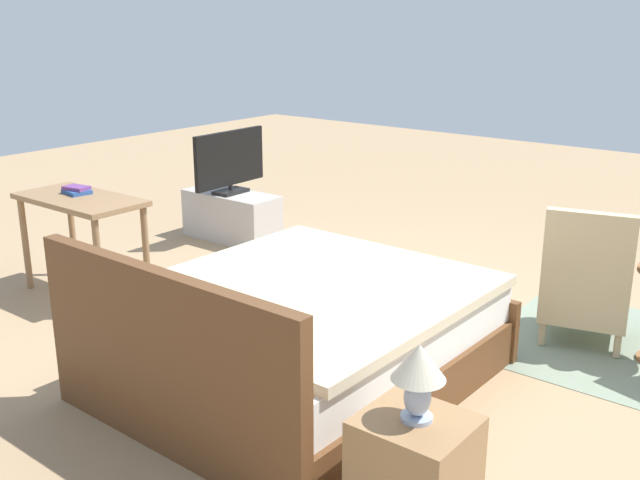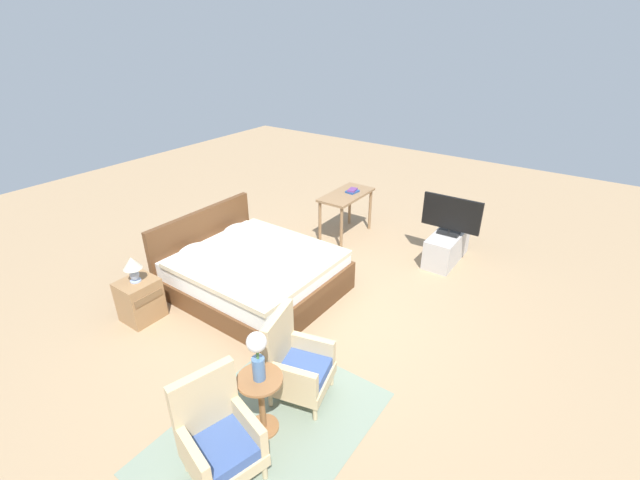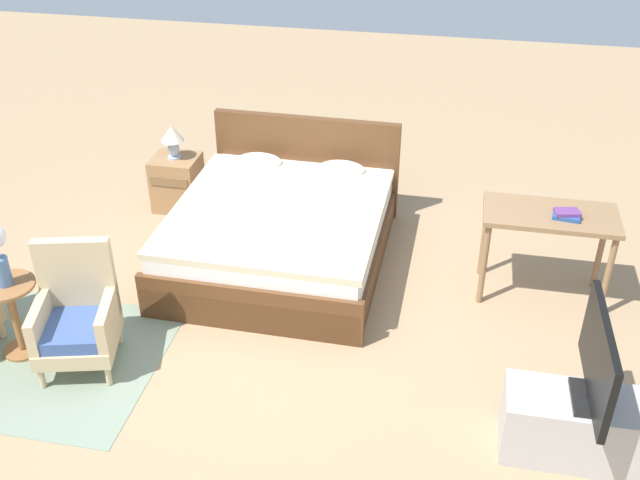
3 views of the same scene
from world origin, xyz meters
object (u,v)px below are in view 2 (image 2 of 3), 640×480
Objects in this scene: armchair_by_window_right at (296,364)px; nightstand at (140,300)px; armchair_by_window_left at (218,437)px; vanity_desk at (346,200)px; book_stack at (352,191)px; side_table at (261,398)px; flower_vase at (257,352)px; tv_stand at (446,247)px; bed at (252,272)px; table_lamp at (132,266)px; tv_flatscreen at (451,215)px.

armchair_by_window_right reaches higher than nightstand.
vanity_desk is (4.30, 1.50, 0.27)m from armchair_by_window_left.
armchair_by_window_left is 4.10× the size of book_stack.
book_stack reaches higher than vanity_desk.
flower_vase is at bearing 0.00° from side_table.
tv_stand is at bearing -3.25° from flower_vase.
armchair_by_window_right is at bearing 0.02° from armchair_by_window_left.
nightstand is (-1.24, 0.71, -0.03)m from bed.
armchair_by_window_right is at bearing -124.55° from bed.
bed reaches higher than vanity_desk.
side_table reaches higher than nightstand.
side_table is (0.50, -0.01, -0.00)m from armchair_by_window_left.
nightstand is 2.39× the size of book_stack.
flower_vase is 2.45m from nightstand.
vanity_desk is at bearing -13.52° from nightstand.
side_table is (-0.50, -0.01, -0.00)m from armchair_by_window_right.
armchair_by_window_right reaches higher than vanity_desk.
table_lamp is 0.38× the size of tv_flatscreen.
vanity_desk is (3.81, 1.51, -0.25)m from flower_vase.
nightstand reaches higher than tv_stand.
armchair_by_window_right is at bearing 0.94° from side_table.
flower_vase reaches higher than book_stack.
flower_vase is at bearing -179.06° from armchair_by_window_right.
armchair_by_window_right is 0.50m from side_table.
armchair_by_window_left is 1.51× the size of side_table.
bed is at bearing 141.90° from tv_flatscreen.
book_stack is (-0.05, 1.68, 0.04)m from tv_flatscreen.
flower_vase reaches higher than vanity_desk.
flower_vase is 1.45× the size of table_lamp.
tv_stand is (3.96, -0.22, -0.15)m from side_table.
armchair_by_window_right is 3.50m from tv_flatscreen.
book_stack is at bearing -4.08° from bed.
tv_stand is (2.36, -1.85, -0.07)m from bed.
book_stack is at bearing -13.89° from nightstand.
tv_flatscreen is (3.60, -2.56, 0.49)m from nightstand.
side_table is at bearing -98.99° from nightstand.
tv_flatscreen is 0.84× the size of vanity_desk.
nightstand is at bearing 144.54° from tv_stand.
flower_vase reaches higher than tv_flatscreen.
armchair_by_window_left is 0.50m from side_table.
nightstand is (0.87, 2.33, -0.11)m from armchair_by_window_left.
side_table is at bearing -179.06° from armchair_by_window_right.
book_stack is (3.91, 1.46, -0.10)m from flower_vase.
tv_stand is at bearing -3.25° from side_table.
book_stack is at bearing 20.45° from flower_vase.
armchair_by_window_left is 0.88× the size of vanity_desk.
flower_vase is at bearing -159.55° from book_stack.
side_table is at bearing -0.90° from armchair_by_window_left.
tv_stand is (4.46, -0.23, -0.15)m from armchair_by_window_left.
armchair_by_window_right is at bearing -155.61° from vanity_desk.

